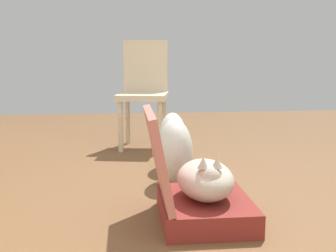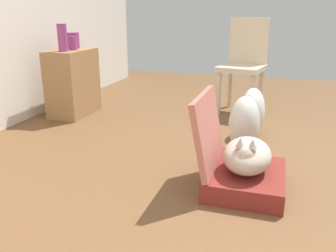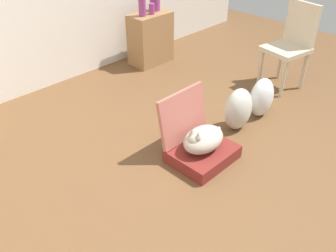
# 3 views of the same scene
# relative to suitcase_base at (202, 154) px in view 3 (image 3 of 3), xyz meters

# --- Properties ---
(ground_plane) EXTENTS (7.68, 7.68, 0.00)m
(ground_plane) POSITION_rel_suitcase_base_xyz_m (0.11, 0.01, -0.06)
(ground_plane) COLOR brown
(ground_plane) RESTS_ON ground
(suitcase_base) EXTENTS (0.54, 0.45, 0.12)m
(suitcase_base) POSITION_rel_suitcase_base_xyz_m (0.00, 0.00, 0.00)
(suitcase_base) COLOR maroon
(suitcase_base) RESTS_ON ground
(suitcase_lid) EXTENTS (0.54, 0.12, 0.45)m
(suitcase_lid) POSITION_rel_suitcase_base_xyz_m (0.00, 0.24, 0.28)
(suitcase_lid) COLOR #B26356
(suitcase_lid) RESTS_ON suitcase_base
(cat) EXTENTS (0.48, 0.28, 0.24)m
(cat) POSITION_rel_suitcase_base_xyz_m (-0.01, 0.00, 0.16)
(cat) COLOR #B2A899
(cat) RESTS_ON suitcase_base
(plastic_bag_white) EXTENTS (0.32, 0.23, 0.43)m
(plastic_bag_white) POSITION_rel_suitcase_base_xyz_m (0.62, 0.08, 0.15)
(plastic_bag_white) COLOR silver
(plastic_bag_white) RESTS_ON ground
(plastic_bag_clear) EXTENTS (0.30, 0.21, 0.42)m
(plastic_bag_clear) POSITION_rel_suitcase_base_xyz_m (0.98, 0.05, 0.15)
(plastic_bag_clear) COLOR silver
(plastic_bag_clear) RESTS_ON ground
(side_table) EXTENTS (0.55, 0.32, 0.66)m
(side_table) POSITION_rel_suitcase_base_xyz_m (1.13, 1.86, 0.27)
(side_table) COLOR olive
(side_table) RESTS_ON ground
(vase_tall) EXTENTS (0.09, 0.09, 0.25)m
(vase_tall) POSITION_rel_suitcase_base_xyz_m (0.99, 1.84, 0.73)
(vase_tall) COLOR #8C387A
(vase_tall) RESTS_ON side_table
(vase_short) EXTENTS (0.13, 0.13, 0.16)m
(vase_short) POSITION_rel_suitcase_base_xyz_m (1.27, 1.91, 0.68)
(vase_short) COLOR #8C387A
(vase_short) RESTS_ON side_table
(vase_round) EXTENTS (0.07, 0.07, 0.13)m
(vase_round) POSITION_rel_suitcase_base_xyz_m (1.13, 1.82, 0.66)
(vase_round) COLOR #8C387A
(vase_round) RESTS_ON side_table
(chair) EXTENTS (0.51, 0.50, 0.96)m
(chair) POSITION_rel_suitcase_base_xyz_m (1.77, 0.22, 0.46)
(chair) COLOR beige
(chair) RESTS_ON ground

